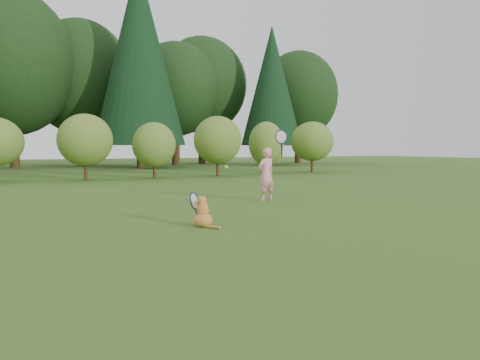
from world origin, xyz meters
name	(u,v)px	position (x,y,z in m)	size (l,w,h in m)	color
ground	(249,221)	(0.00, 0.00, 0.00)	(100.00, 100.00, 0.00)	#335718
shrub_row	(112,146)	(0.00, 13.00, 1.40)	(28.00, 3.00, 2.80)	olive
woodland_backdrop	(79,47)	(0.00, 23.00, 7.50)	(48.00, 10.00, 15.00)	black
child	(267,173)	(1.91, 2.78, 0.70)	(0.78, 0.49, 2.00)	pink
cat	(202,210)	(-0.97, -0.14, 0.28)	(0.38, 0.76, 0.73)	orange
tennis_ball	(226,167)	(-0.47, -0.02, 1.00)	(0.07, 0.07, 0.07)	yellow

